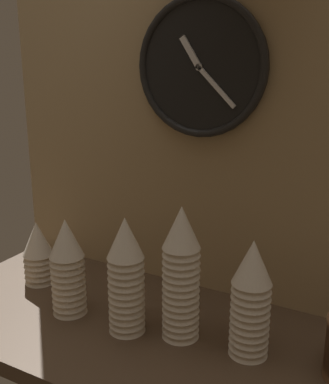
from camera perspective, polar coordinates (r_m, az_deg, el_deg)
The scene contains 8 objects.
ground_plane at distance 1.17m, azimuth 6.79°, elevation -18.73°, with size 1.60×0.56×0.04m, color #4C3826.
wall_tiled_back at distance 1.22m, azimuth 12.49°, elevation 9.99°, with size 1.60×0.03×1.05m.
cup_stack_center_right at distance 1.08m, azimuth 10.19°, elevation -12.35°, with size 0.09×0.09×0.27m.
cup_stack_left at distance 1.26m, azimuth -11.42°, elevation -8.69°, with size 0.09×0.09×0.26m.
cup_stack_center_left at distance 1.15m, azimuth -4.58°, elevation -9.84°, with size 0.09×0.09×0.29m.
cup_stack_center at distance 1.12m, azimuth 1.90°, elevation -9.70°, with size 0.09×0.09×0.32m.
cup_stack_far_left at distance 1.45m, azimuth -14.75°, elevation -6.93°, with size 0.09×0.09×0.19m.
wall_clock at distance 1.25m, azimuth 4.28°, elevation 14.55°, with size 0.35×0.03×0.35m.
Camera 1 is at (0.35, -0.90, 0.65)m, focal length 45.00 mm.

